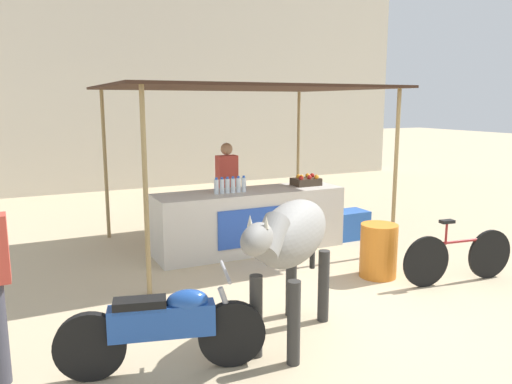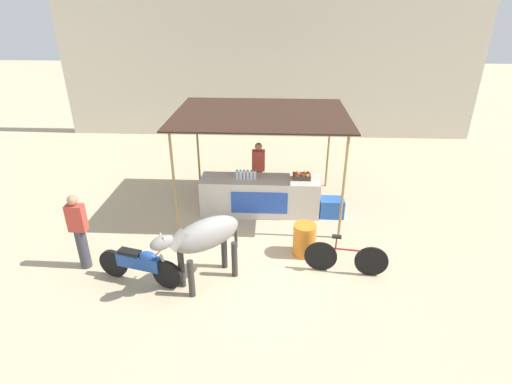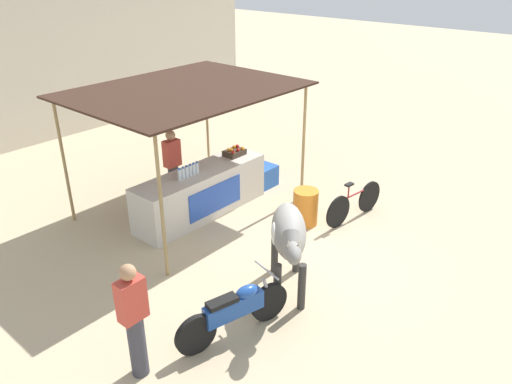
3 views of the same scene
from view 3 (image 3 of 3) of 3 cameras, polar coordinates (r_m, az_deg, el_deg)
The scene contains 13 objects.
ground_plane at distance 9.09m, azimuth 3.54°, elevation -6.72°, with size 60.00×60.00×0.00m, color tan.
building_wall_far at distance 14.98m, azimuth -25.42°, elevation 15.55°, with size 16.00×0.50×5.64m, color beige.
stall_counter at distance 10.16m, azimuth -6.25°, elevation -0.04°, with size 3.00×0.82×0.96m.
stall_awning at distance 9.69m, azimuth -8.07°, elevation 11.07°, with size 4.20×3.20×2.56m.
water_bottle_row at distance 9.67m, azimuth -7.73°, elevation 2.37°, with size 0.52×0.07×0.25m.
fruit_crate at distance 10.64m, azimuth -2.48°, elevation 4.59°, with size 0.44×0.32×0.18m.
vendor_behind_counter at distance 10.48m, azimuth -9.48°, elevation 2.82°, with size 0.34×0.22×1.65m.
cooler_box at distance 11.40m, azimuth 0.85°, elevation 1.79°, with size 0.60×0.44×0.48m, color blue.
water_barrel at distance 9.82m, azimuth 5.67°, elevation -1.73°, with size 0.49×0.49×0.72m, color orange.
cow at distance 7.55m, azimuth 3.74°, elevation -4.90°, with size 1.61×1.47×1.44m.
motorcycle_parked at distance 7.07m, azimuth -2.40°, elevation -13.30°, with size 1.76×0.67×0.90m.
bicycle_leaning at distance 10.14m, azimuth 11.14°, elevation -1.27°, with size 1.65×0.25×0.85m.
passerby_on_street at distance 6.42m, azimuth -13.76°, elevation -14.05°, with size 0.34×0.22×1.65m.
Camera 3 is at (-6.15, -4.58, 4.89)m, focal length 35.00 mm.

